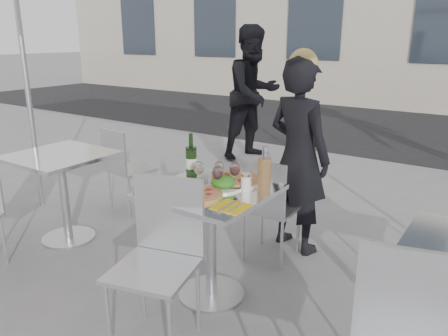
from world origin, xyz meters
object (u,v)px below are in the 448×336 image
Objects in this scene: pedestrian_a at (254,93)px; wineglass_red_a at (217,174)px; wine_bottle at (191,160)px; wineglass_white_a at (199,169)px; side_chair_lfar at (124,163)px; chair_far at (267,202)px; chair_near at (161,247)px; woman_diner at (298,157)px; pizza_near at (195,194)px; salad_plate at (224,183)px; sugar_shaker at (246,182)px; wineglass_white_b at (219,169)px; napkin_left at (158,191)px; main_table at (211,221)px; side_table_left at (62,179)px; carafe at (264,175)px; wineglass_red_b at (235,170)px; napkin_right at (231,207)px; pizza_far at (235,179)px.

wineglass_red_a is (1.61, -3.16, -0.05)m from pedestrian_a.
wine_bottle is 0.21m from wineglass_white_a.
side_chair_lfar is 0.46× the size of pedestrian_a.
chair_far is 5.18× the size of wineglass_white_a.
woman_diner is at bearing 69.54° from chair_near.
pizza_near is 0.21m from salad_plate.
sugar_shaker is 0.68× the size of wineglass_white_b.
chair_near is 4.61× the size of napkin_left.
main_table is at bearing -134.42° from pedestrian_a.
carafe is (1.81, 0.12, 0.33)m from side_table_left.
woman_diner reaches higher than pizza_near.
wineglass_red_b is (0.05, 0.12, 0.00)m from wineglass_red_a.
wineglass_white_a is at bearing -168.22° from salad_plate.
wineglass_white_b is at bearing -176.61° from sugar_shaker.
side_chair_lfar is at bearing 93.73° from side_table_left.
wineglass_white_b is 0.79× the size of napkin_right.
napkin_left is (1.31, -3.37, -0.15)m from pedestrian_a.
wineglass_white_a reaches higher than chair_far.
sugar_shaker is 0.30m from napkin_right.
side_chair_lfar is at bearing 158.29° from wineglass_white_b.
side_table_left is 1.28m from wine_bottle.
side_chair_lfar reaches higher than chair_far.
chair_near is at bearing -96.48° from wineglass_red_a.
chair_near is 0.51× the size of pedestrian_a.
wine_bottle reaches higher than salad_plate.
woman_diner reaches higher than side_table_left.
wineglass_white_a is at bearing 120.14° from pizza_near.
wineglass_red_b is (-0.21, 0.01, -0.01)m from carafe.
side_table_left is 3.18m from pedestrian_a.
salad_plate reaches higher than side_table_left.
carafe is 0.28m from wineglass_red_a.
woman_diner reaches higher than wineglass_white_a.
sugar_shaker is 0.68× the size of wineglass_red_b.
pizza_far reaches higher than pizza_near.
side_chair_lfar is 1.98m from carafe.
pedestrian_a is at bearing 91.10° from side_table_left.
main_table is at bearing 35.25° from napkin_left.
carafe is 0.21m from wineglass_red_b.
sugar_shaker is at bearing -130.84° from pedestrian_a.
carafe is 1.45× the size of napkin_right.
pedestrian_a is at bearing -37.38° from woman_diner.
wine_bottle is (-0.26, 0.29, 0.10)m from pizza_near.
wineglass_red_b is (0.10, 0.12, 0.32)m from main_table.
side_chair_lfar is at bearing 139.58° from napkin_left.
sugar_shaker is at bearing 104.40° from napkin_right.
napkin_left is (-0.32, -0.83, 0.27)m from chair_far.
side_chair_lfar is 1.79m from wineglass_red_b.
wineglass_white_b is at bearing 146.59° from salad_plate.
chair_near is 3.19× the size of carafe.
wineglass_red_b is (0.04, 0.07, 0.07)m from salad_plate.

